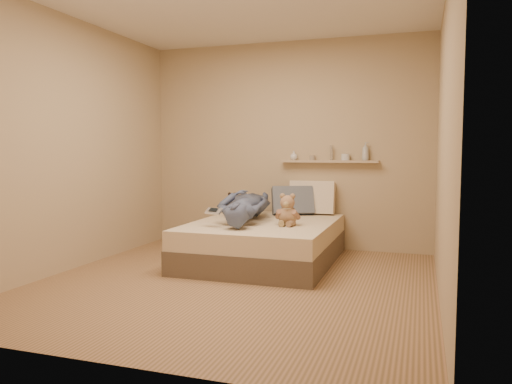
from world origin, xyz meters
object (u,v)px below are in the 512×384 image
(bed, at_px, (264,242))
(pillow_cream, at_px, (312,198))
(dark_plush, at_px, (233,205))
(person, at_px, (245,205))
(wall_shelf, at_px, (329,161))
(teddy_bear, at_px, (287,212))
(pillow_grey, at_px, (293,201))
(game_console, at_px, (214,211))

(bed, distance_m, pillow_cream, 1.00)
(dark_plush, xyz_separation_m, person, (0.33, -0.48, 0.06))
(dark_plush, relative_size, wall_shelf, 0.23)
(person, xyz_separation_m, wall_shelf, (0.78, 0.91, 0.47))
(teddy_bear, xyz_separation_m, pillow_cream, (0.05, 1.02, 0.06))
(pillow_grey, relative_size, person, 0.34)
(pillow_cream, bearing_deg, dark_plush, -158.99)
(game_console, relative_size, teddy_bear, 0.59)
(teddy_bear, relative_size, person, 0.23)
(game_console, bearing_deg, bed, 54.84)
(pillow_cream, xyz_separation_m, wall_shelf, (0.19, 0.08, 0.45))
(pillow_cream, height_order, person, pillow_cream)
(dark_plush, xyz_separation_m, wall_shelf, (1.10, 0.43, 0.53))
(pillow_cream, bearing_deg, wall_shelf, 22.73)
(wall_shelf, bearing_deg, person, -130.57)
(pillow_cream, bearing_deg, teddy_bear, -92.57)
(pillow_grey, bearing_deg, teddy_bear, -79.35)
(game_console, height_order, dark_plush, dark_plush)
(dark_plush, bearing_deg, person, -55.49)
(dark_plush, bearing_deg, wall_shelf, 21.30)
(wall_shelf, bearing_deg, pillow_cream, -157.27)
(game_console, relative_size, wall_shelf, 0.17)
(wall_shelf, bearing_deg, bed, -121.18)
(pillow_cream, distance_m, pillow_grey, 0.25)
(pillow_grey, bearing_deg, game_console, -113.26)
(person, bearing_deg, teddy_bear, 149.93)
(dark_plush, relative_size, pillow_grey, 0.55)
(dark_plush, bearing_deg, bed, -40.79)
(bed, height_order, teddy_bear, teddy_bear)
(teddy_bear, bearing_deg, pillow_grey, 100.65)
(teddy_bear, distance_m, wall_shelf, 1.23)
(game_console, bearing_deg, teddy_bear, 26.52)
(game_console, bearing_deg, pillow_cream, 61.62)
(pillow_grey, bearing_deg, pillow_cream, 33.65)
(person, bearing_deg, pillow_grey, -129.72)
(game_console, xyz_separation_m, teddy_bear, (0.69, 0.34, -0.02))
(pillow_cream, bearing_deg, person, -125.38)
(pillow_cream, bearing_deg, bed, -113.53)
(bed, height_order, person, person)
(pillow_cream, distance_m, person, 1.02)
(bed, height_order, pillow_grey, pillow_grey)
(pillow_grey, bearing_deg, bed, -102.35)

